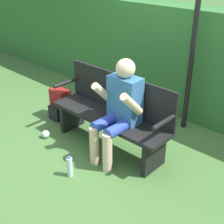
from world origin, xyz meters
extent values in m
plane|color=#426B33|center=(0.00, 0.00, 0.00)|extent=(40.00, 40.00, 0.00)
cube|color=#2D662D|center=(0.00, 1.51, 0.79)|extent=(12.00, 0.47, 1.58)
cube|color=black|center=(0.00, 0.00, 0.42)|extent=(1.64, 0.43, 0.05)
cube|color=black|center=(0.00, 0.20, 0.69)|extent=(1.64, 0.04, 0.49)
cube|color=black|center=(-0.70, 0.00, 0.20)|extent=(0.06, 0.39, 0.40)
cube|color=black|center=(0.70, 0.00, 0.20)|extent=(0.06, 0.39, 0.40)
cylinder|color=black|center=(-0.80, 0.00, 0.66)|extent=(0.05, 0.39, 0.05)
cylinder|color=black|center=(0.80, 0.00, 0.66)|extent=(0.05, 0.39, 0.05)
cube|color=#336699|center=(0.22, 0.04, 0.72)|extent=(0.38, 0.22, 0.56)
sphere|color=beige|center=(0.22, 0.04, 1.10)|extent=(0.22, 0.22, 0.22)
cylinder|color=#2D47B7|center=(0.12, -0.16, 0.47)|extent=(0.13, 0.41, 0.13)
cylinder|color=#2D47B7|center=(0.32, -0.16, 0.47)|extent=(0.13, 0.41, 0.13)
cylinder|color=beige|center=(0.12, -0.36, 0.24)|extent=(0.11, 0.11, 0.47)
cylinder|color=beige|center=(0.32, -0.36, 0.24)|extent=(0.11, 0.11, 0.47)
cylinder|color=beige|center=(0.01, -0.09, 0.78)|extent=(0.09, 0.34, 0.34)
cylinder|color=beige|center=(0.43, -0.09, 0.78)|extent=(0.09, 0.34, 0.34)
cube|color=maroon|center=(-1.07, 0.10, 0.23)|extent=(0.28, 0.19, 0.45)
cube|color=black|center=(-1.07, -0.03, 0.11)|extent=(0.21, 0.07, 0.20)
cylinder|color=silver|center=(0.09, -0.72, 0.12)|extent=(0.06, 0.06, 0.24)
cylinder|color=#2D66B2|center=(0.09, -0.72, 0.25)|extent=(0.04, 0.04, 0.02)
cylinder|color=black|center=(0.43, 1.10, 1.42)|extent=(0.07, 0.07, 2.84)
sphere|color=silver|center=(-0.77, -0.42, 0.05)|extent=(0.11, 0.11, 0.11)
camera|label=1|loc=(2.33, -2.44, 2.23)|focal=50.00mm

